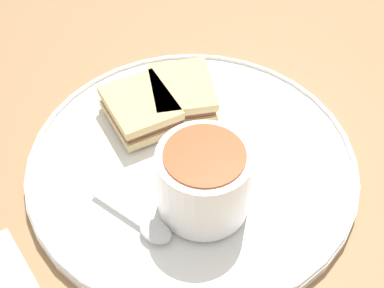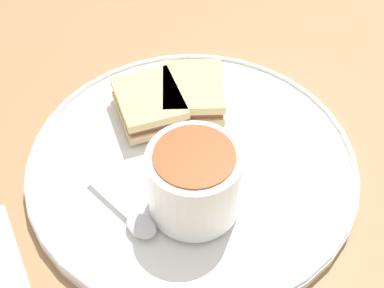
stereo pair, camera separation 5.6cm
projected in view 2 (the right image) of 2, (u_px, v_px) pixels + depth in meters
ground_plane at (192, 167)px, 0.59m from camera, size 2.40×2.40×0.00m
plate at (192, 162)px, 0.58m from camera, size 0.36×0.36×0.02m
soup_bowl at (194, 181)px, 0.51m from camera, size 0.09×0.09×0.08m
spoon at (137, 222)px, 0.52m from camera, size 0.10×0.03×0.01m
sandwich_half_near at (193, 92)px, 0.62m from camera, size 0.11×0.11×0.03m
sandwich_half_far at (146, 105)px, 0.61m from camera, size 0.10×0.09×0.03m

